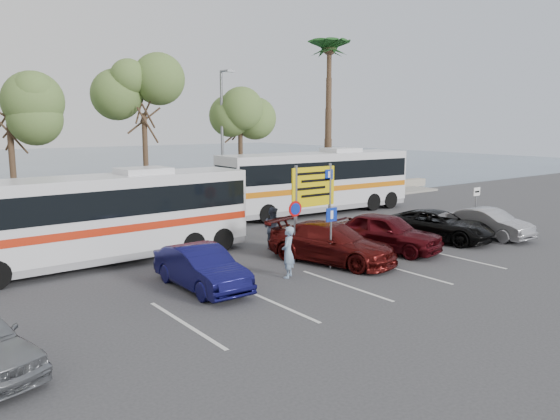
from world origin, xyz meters
TOP-DOWN VIEW (x-y plane):
  - ground at (0.00, 0.00)m, footprint 120.00×120.00m
  - kerb_strip at (0.00, 14.00)m, footprint 44.00×2.40m
  - seawall at (0.00, 16.00)m, footprint 48.00×0.80m
  - sea at (0.00, 60.00)m, footprint 140.00×140.00m
  - tree_left at (-8.00, 14.00)m, footprint 3.20×3.20m
  - tree_mid at (-1.50, 14.00)m, footprint 3.20×3.20m
  - tree_right at (4.50, 14.00)m, footprint 3.20×3.20m
  - palm_tree at (11.50, 14.00)m, footprint 4.80×4.80m
  - street_lamp_right at (3.00, 13.52)m, footprint 0.45×1.15m
  - direction_sign at (1.00, 3.20)m, footprint 2.20×0.12m
  - sign_no_stop at (-0.60, 2.38)m, footprint 0.60×0.08m
  - sign_parking at (-0.20, 0.79)m, footprint 0.50×0.07m
  - sign_taxi at (9.80, 1.49)m, footprint 0.50×0.07m
  - lane_markings at (-1.14, -1.00)m, footprint 12.02×4.20m
  - coach_bus_left at (-6.50, 6.50)m, footprint 11.40×2.75m
  - coach_bus_right at (7.50, 10.50)m, footprint 12.19×3.18m
  - car_blue at (-5.11, 1.50)m, footprint 1.47×4.17m
  - car_maroon at (0.48, 1.50)m, footprint 3.44×5.52m
  - car_red at (3.50, 1.50)m, footprint 2.99×4.97m
  - suv_black at (7.00, 1.50)m, footprint 3.40×5.25m
  - car_silver_b at (9.40, 0.47)m, footprint 1.55×4.05m
  - pedestrian_near at (-2.12, 0.85)m, footprint 0.77×0.74m
  - pedestrian_far at (0.00, 4.64)m, footprint 0.92×1.04m

SIDE VIEW (x-z plane):
  - ground at x=0.00m, z-range 0.00..0.00m
  - lane_markings at x=-1.14m, z-range 0.00..0.01m
  - sea at x=0.00m, z-range 0.01..0.01m
  - kerb_strip at x=0.00m, z-range 0.00..0.15m
  - seawall at x=0.00m, z-range 0.00..0.60m
  - car_silver_b at x=9.40m, z-range 0.00..1.32m
  - suv_black at x=7.00m, z-range 0.00..1.35m
  - car_blue at x=-5.11m, z-range 0.00..1.37m
  - car_maroon at x=0.48m, z-range 0.00..1.49m
  - car_red at x=3.50m, z-range 0.00..1.58m
  - pedestrian_near at x=-2.12m, z-range 0.00..1.77m
  - pedestrian_far at x=0.00m, z-range 0.00..1.78m
  - sign_taxi at x=9.80m, z-range 0.32..2.52m
  - sign_parking at x=-0.20m, z-range 0.34..2.59m
  - sign_no_stop at x=-0.60m, z-range 0.40..2.75m
  - coach_bus_left at x=-6.50m, z-range -0.13..3.41m
  - coach_bus_right at x=7.50m, z-range -0.14..3.63m
  - direction_sign at x=1.00m, z-range 0.63..4.23m
  - street_lamp_right at x=3.00m, z-range 0.59..8.60m
  - tree_left at x=-8.00m, z-range 2.40..9.60m
  - tree_right at x=4.50m, z-range 2.47..9.87m
  - tree_mid at x=-1.50m, z-range 2.65..10.65m
  - palm_tree at x=11.50m, z-range 4.27..15.47m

